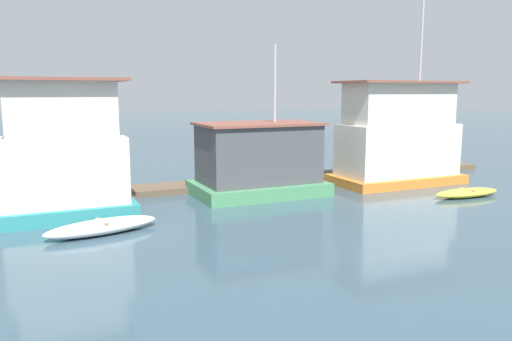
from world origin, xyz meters
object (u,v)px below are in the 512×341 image
Objects in this scene: houseboat_teal at (64,156)px; dinghy_white at (102,227)px; dinghy_yellow at (467,193)px; houseboat_orange at (398,137)px; mooring_post_near_left at (298,167)px; houseboat_green at (258,161)px.

houseboat_teal is 1.31× the size of dinghy_white.
houseboat_orange is at bearing 98.60° from dinghy_yellow.
dinghy_white is at bearing -167.35° from houseboat_orange.
houseboat_orange is 2.69× the size of dinghy_yellow.
houseboat_teal is 12.03m from mooring_post_near_left.
houseboat_orange is 4.97m from dinghy_yellow.
houseboat_teal is at bearing -170.20° from mooring_post_near_left.
houseboat_teal is at bearing 106.90° from dinghy_white.
houseboat_orange is (17.06, 0.43, 0.07)m from houseboat_teal.
dinghy_yellow is at bearing -27.93° from houseboat_green.
mooring_post_near_left reaches higher than dinghy_yellow.
houseboat_orange is 2.33× the size of dinghy_white.
dinghy_white is (-16.10, -3.61, -2.28)m from houseboat_orange.
dinghy_yellow is 8.45m from mooring_post_near_left.
houseboat_teal is 3.99m from dinghy_white.
houseboat_green is 8.24m from houseboat_orange.
houseboat_green is (8.87, 0.78, -0.79)m from houseboat_teal.
houseboat_teal is 1.51× the size of dinghy_yellow.
houseboat_teal is 8.94m from houseboat_green.
dinghy_yellow is at bearing -2.48° from dinghy_white.
houseboat_green reaches higher than houseboat_teal.
houseboat_teal is 18.28m from dinghy_yellow.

